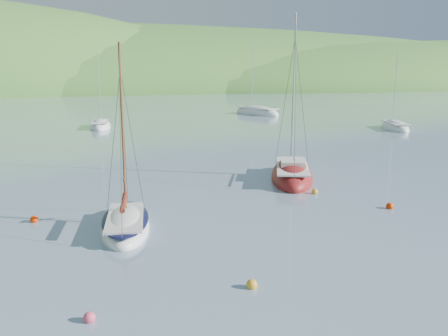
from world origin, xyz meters
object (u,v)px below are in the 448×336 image
object	(u,v)px
daysailer_white	(126,225)
distant_sloop_d	(395,128)
sloop_red	(292,176)
distant_sloop_b	(257,113)
distant_sloop_a	(100,126)

from	to	relation	value
daysailer_white	distant_sloop_d	xyz separation A→B (m)	(35.42, 29.18, -0.04)
sloop_red	distant_sloop_d	size ratio (longest dim) A/B	1.18
sloop_red	distant_sloop_d	distance (m)	31.85
daysailer_white	sloop_red	world-z (taller)	sloop_red
sloop_red	distant_sloop_b	distance (m)	46.05
distant_sloop_b	distant_sloop_d	xyz separation A→B (m)	(9.75, -22.37, -0.03)
distant_sloop_a	distant_sloop_d	world-z (taller)	distant_sloop_d
distant_sloop_d	daysailer_white	bearing A→B (deg)	-123.59
distant_sloop_b	distant_sloop_d	distance (m)	24.40
distant_sloop_a	distant_sloop_d	xyz separation A→B (m)	(34.55, -11.62, 0.00)
distant_sloop_b	distant_sloop_d	world-z (taller)	distant_sloop_b
distant_sloop_a	sloop_red	bearing A→B (deg)	-65.92
distant_sloop_d	distant_sloop_b	bearing A→B (deg)	130.47
daysailer_white	sloop_red	xyz separation A→B (m)	(12.02, 7.58, 0.01)
sloop_red	distant_sloop_a	distance (m)	35.05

